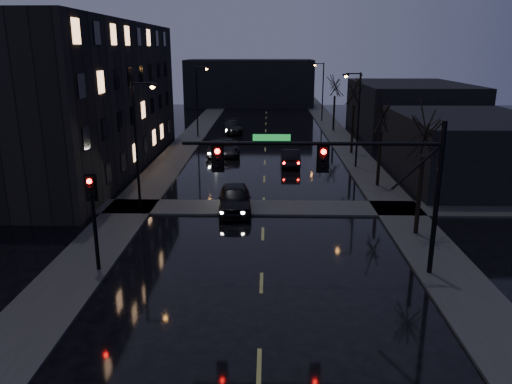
# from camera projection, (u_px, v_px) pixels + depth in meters

# --- Properties ---
(sidewalk_left) EXTENTS (3.00, 140.00, 0.12)m
(sidewalk_left) POSITION_uv_depth(u_px,v_px,m) (177.00, 154.00, 47.94)
(sidewalk_left) COLOR #2D2D2B
(sidewalk_left) RESTS_ON ground
(sidewalk_right) EXTENTS (3.00, 140.00, 0.12)m
(sidewalk_right) POSITION_uv_depth(u_px,v_px,m) (354.00, 155.00, 47.56)
(sidewalk_right) COLOR #2D2D2B
(sidewalk_right) RESTS_ON ground
(sidewalk_cross) EXTENTS (40.00, 3.00, 0.12)m
(sidewalk_cross) POSITION_uv_depth(u_px,v_px,m) (264.00, 208.00, 31.90)
(sidewalk_cross) COLOR #2D2D2B
(sidewalk_cross) RESTS_ON ground
(apartment_block) EXTENTS (12.00, 30.00, 12.00)m
(apartment_block) POSITION_uv_depth(u_px,v_px,m) (68.00, 97.00, 41.67)
(apartment_block) COLOR black
(apartment_block) RESTS_ON ground
(commercial_right_near) EXTENTS (10.00, 14.00, 5.00)m
(commercial_right_near) POSITION_uv_depth(u_px,v_px,m) (467.00, 149.00, 38.09)
(commercial_right_near) COLOR black
(commercial_right_near) RESTS_ON ground
(commercial_right_far) EXTENTS (12.00, 18.00, 6.00)m
(commercial_right_far) POSITION_uv_depth(u_px,v_px,m) (409.00, 109.00, 59.05)
(commercial_right_far) COLOR black
(commercial_right_far) RESTS_ON ground
(far_block) EXTENTS (22.00, 10.00, 8.00)m
(far_block) POSITION_uv_depth(u_px,v_px,m) (250.00, 83.00, 88.03)
(far_block) COLOR black
(far_block) RESTS_ON ground
(signal_mast) EXTENTS (11.11, 0.41, 7.00)m
(signal_mast) POSITION_uv_depth(u_px,v_px,m) (352.00, 170.00, 21.36)
(signal_mast) COLOR black
(signal_mast) RESTS_ON ground
(signal_pole_left) EXTENTS (0.35, 0.41, 4.53)m
(signal_pole_left) POSITION_uv_depth(u_px,v_px,m) (93.00, 209.00, 22.12)
(signal_pole_left) COLOR black
(signal_pole_left) RESTS_ON ground
(tree_near) EXTENTS (3.52, 3.52, 8.08)m
(tree_near) POSITION_uv_depth(u_px,v_px,m) (426.00, 122.00, 25.69)
(tree_near) COLOR black
(tree_near) RESTS_ON ground
(tree_mid_a) EXTENTS (3.30, 3.30, 7.58)m
(tree_mid_a) POSITION_uv_depth(u_px,v_px,m) (383.00, 108.00, 35.40)
(tree_mid_a) COLOR black
(tree_mid_a) RESTS_ON ground
(tree_mid_b) EXTENTS (3.74, 3.74, 8.59)m
(tree_mid_b) POSITION_uv_depth(u_px,v_px,m) (355.00, 85.00, 46.71)
(tree_mid_b) COLOR black
(tree_mid_b) RESTS_ON ground
(tree_far) EXTENTS (3.43, 3.43, 7.88)m
(tree_far) POSITION_uv_depth(u_px,v_px,m) (335.00, 81.00, 60.31)
(tree_far) COLOR black
(tree_far) RESTS_ON ground
(streetlight_l_near) EXTENTS (1.53, 0.28, 8.00)m
(streetlight_l_near) POSITION_uv_depth(u_px,v_px,m) (139.00, 136.00, 30.28)
(streetlight_l_near) COLOR black
(streetlight_l_near) RESTS_ON ground
(streetlight_l_far) EXTENTS (1.53, 0.28, 8.00)m
(streetlight_l_far) POSITION_uv_depth(u_px,v_px,m) (199.00, 95.00, 56.22)
(streetlight_l_far) COLOR black
(streetlight_l_far) RESTS_ON ground
(streetlight_r_mid) EXTENTS (1.53, 0.28, 8.00)m
(streetlight_r_mid) POSITION_uv_depth(u_px,v_px,m) (356.00, 112.00, 41.47)
(streetlight_r_mid) COLOR black
(streetlight_r_mid) RESTS_ON ground
(streetlight_r_far) EXTENTS (1.53, 0.28, 8.00)m
(streetlight_r_far) POSITION_uv_depth(u_px,v_px,m) (321.00, 87.00, 68.37)
(streetlight_r_far) COLOR black
(streetlight_r_far) RESTS_ON ground
(oncoming_car_a) EXTENTS (2.32, 5.06, 1.68)m
(oncoming_car_a) POSITION_uv_depth(u_px,v_px,m) (235.00, 199.00, 31.16)
(oncoming_car_a) COLOR black
(oncoming_car_a) RESTS_ON ground
(oncoming_car_b) EXTENTS (1.84, 4.41, 1.42)m
(oncoming_car_b) POSITION_uv_depth(u_px,v_px,m) (218.00, 148.00, 47.60)
(oncoming_car_b) COLOR black
(oncoming_car_b) RESTS_ON ground
(oncoming_car_c) EXTENTS (3.04, 5.58, 1.49)m
(oncoming_car_c) POSITION_uv_depth(u_px,v_px,m) (226.00, 147.00, 47.87)
(oncoming_car_c) COLOR black
(oncoming_car_c) RESTS_ON ground
(oncoming_car_d) EXTENTS (2.84, 5.53, 1.53)m
(oncoming_car_d) POSITION_uv_depth(u_px,v_px,m) (233.00, 127.00, 60.36)
(oncoming_car_d) COLOR black
(oncoming_car_d) RESTS_ON ground
(lead_car) EXTENTS (1.61, 4.58, 1.51)m
(lead_car) POSITION_uv_depth(u_px,v_px,m) (290.00, 157.00, 43.50)
(lead_car) COLOR black
(lead_car) RESTS_ON ground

